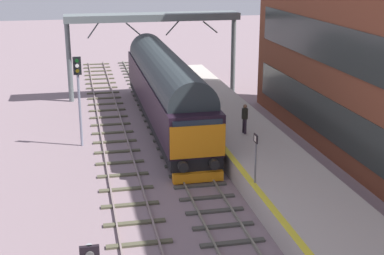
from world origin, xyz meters
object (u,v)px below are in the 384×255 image
object	(u,v)px
waiting_passenger	(245,116)
signal_post_mid	(79,90)
diesel_locomotive	(165,87)
platform_number_sign	(256,151)

from	to	relation	value
waiting_passenger	signal_post_mid	bearing A→B (deg)	60.35
diesel_locomotive	waiting_passenger	bearing A→B (deg)	-58.20
signal_post_mid	platform_number_sign	xyz separation A→B (m)	(7.13, -9.32, -0.80)
diesel_locomotive	signal_post_mid	world-z (taller)	signal_post_mid
diesel_locomotive	waiting_passenger	distance (m)	6.55
diesel_locomotive	signal_post_mid	distance (m)	6.05
signal_post_mid	waiting_passenger	world-z (taller)	signal_post_mid
signal_post_mid	platform_number_sign	world-z (taller)	signal_post_mid
diesel_locomotive	platform_number_sign	world-z (taller)	diesel_locomotive
platform_number_sign	signal_post_mid	bearing A→B (deg)	127.43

